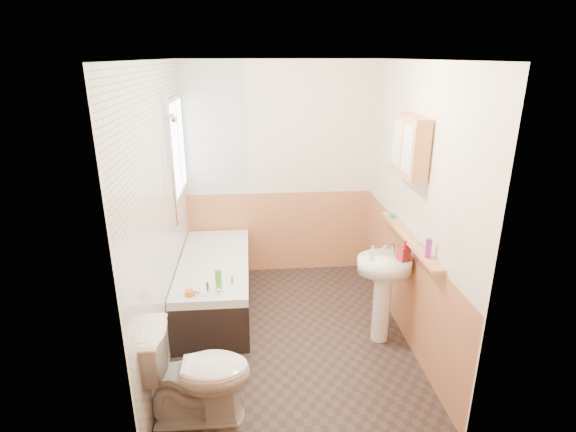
% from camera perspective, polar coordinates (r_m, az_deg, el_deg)
% --- Properties ---
extents(floor, '(2.80, 2.80, 0.00)m').
position_cam_1_polar(floor, '(4.49, 0.17, -14.62)').
color(floor, black).
rests_on(floor, ground).
extents(ceiling, '(2.80, 2.80, 0.00)m').
position_cam_1_polar(ceiling, '(3.71, 0.21, 19.23)').
color(ceiling, white).
rests_on(ceiling, ground).
extents(wall_back, '(2.20, 0.02, 2.50)m').
position_cam_1_polar(wall_back, '(5.27, -1.20, 5.64)').
color(wall_back, '#F2E3C8').
rests_on(wall_back, ground).
extents(wall_front, '(2.20, 0.02, 2.50)m').
position_cam_1_polar(wall_front, '(2.64, 2.99, -9.38)').
color(wall_front, '#F2E3C8').
rests_on(wall_front, ground).
extents(wall_left, '(0.02, 2.80, 2.50)m').
position_cam_1_polar(wall_left, '(3.98, -15.92, 0.16)').
color(wall_left, '#F2E3C8').
rests_on(wall_left, ground).
extents(wall_right, '(0.02, 2.80, 2.50)m').
position_cam_1_polar(wall_right, '(4.17, 15.58, 1.05)').
color(wall_right, '#F2E3C8').
rests_on(wall_right, ground).
extents(wainscot_right, '(0.01, 2.80, 1.00)m').
position_cam_1_polar(wainscot_right, '(4.45, 14.43, -8.15)').
color(wainscot_right, tan).
rests_on(wainscot_right, wall_right).
extents(wainscot_front, '(2.20, 0.01, 1.00)m').
position_cam_1_polar(wainscot_front, '(3.09, 2.67, -21.43)').
color(wainscot_front, tan).
rests_on(wainscot_front, wall_front).
extents(wainscot_back, '(2.20, 0.01, 1.00)m').
position_cam_1_polar(wainscot_back, '(5.48, -1.13, -2.05)').
color(wainscot_back, tan).
rests_on(wainscot_back, wall_back).
extents(tile_cladding_left, '(0.01, 2.80, 2.50)m').
position_cam_1_polar(tile_cladding_left, '(3.98, -15.61, 0.17)').
color(tile_cladding_left, white).
rests_on(tile_cladding_left, wall_left).
extents(tile_return_back, '(0.75, 0.01, 1.50)m').
position_cam_1_polar(tile_return_back, '(5.15, -9.44, 10.73)').
color(tile_return_back, white).
rests_on(tile_return_back, wall_back).
extents(window, '(0.03, 0.79, 0.99)m').
position_cam_1_polar(window, '(4.78, -13.81, 8.52)').
color(window, white).
rests_on(window, wall_left).
extents(bathtub, '(0.70, 1.65, 0.69)m').
position_cam_1_polar(bathtub, '(4.80, -9.22, -8.40)').
color(bathtub, black).
rests_on(bathtub, floor).
extents(shower_riser, '(0.11, 0.08, 1.23)m').
position_cam_1_polar(shower_riser, '(4.24, -14.55, 7.82)').
color(shower_riser, silver).
rests_on(shower_riser, wall_left).
extents(toilet, '(0.79, 0.45, 0.77)m').
position_cam_1_polar(toilet, '(3.47, -11.56, -18.98)').
color(toilet, white).
rests_on(toilet, floor).
extents(sink, '(0.49, 0.40, 0.95)m').
position_cam_1_polar(sink, '(4.20, 12.00, -8.18)').
color(sink, white).
rests_on(sink, floor).
extents(pine_shelf, '(0.10, 1.33, 0.03)m').
position_cam_1_polar(pine_shelf, '(4.08, 15.10, -2.76)').
color(pine_shelf, tan).
rests_on(pine_shelf, wall_right).
extents(medicine_cabinet, '(0.14, 0.56, 0.51)m').
position_cam_1_polar(medicine_cabinet, '(3.95, 15.20, 8.58)').
color(medicine_cabinet, tan).
rests_on(medicine_cabinet, wall_right).
extents(foam_can, '(0.06, 0.06, 0.16)m').
position_cam_1_polar(foam_can, '(3.68, 17.41, -3.90)').
color(foam_can, purple).
rests_on(foam_can, pine_shelf).
extents(green_bottle, '(0.05, 0.05, 0.21)m').
position_cam_1_polar(green_bottle, '(3.89, 16.12, -2.14)').
color(green_bottle, silver).
rests_on(green_bottle, pine_shelf).
extents(black_jar, '(0.06, 0.06, 0.04)m').
position_cam_1_polar(black_jar, '(4.50, 13.09, 0.03)').
color(black_jar, '#388447').
rests_on(black_jar, pine_shelf).
extents(soap_bottle, '(0.15, 0.21, 0.09)m').
position_cam_1_polar(soap_bottle, '(4.06, 14.43, -4.90)').
color(soap_bottle, maroon).
rests_on(soap_bottle, sink).
extents(clear_bottle, '(0.04, 0.04, 0.09)m').
position_cam_1_polar(clear_bottle, '(4.00, 10.57, -4.95)').
color(clear_bottle, silver).
rests_on(clear_bottle, sink).
extents(blue_gel, '(0.06, 0.05, 0.19)m').
position_cam_1_polar(blue_gel, '(4.10, -8.80, -7.93)').
color(blue_gel, '#59C647').
rests_on(blue_gel, bathtub).
extents(cream_jar, '(0.10, 0.10, 0.05)m').
position_cam_1_polar(cream_jar, '(4.06, -12.39, -9.54)').
color(cream_jar, orange).
rests_on(cream_jar, bathtub).
extents(orange_bottle, '(0.02, 0.02, 0.07)m').
position_cam_1_polar(orange_bottle, '(4.18, -7.10, -8.13)').
color(orange_bottle, orange).
rests_on(orange_bottle, bathtub).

